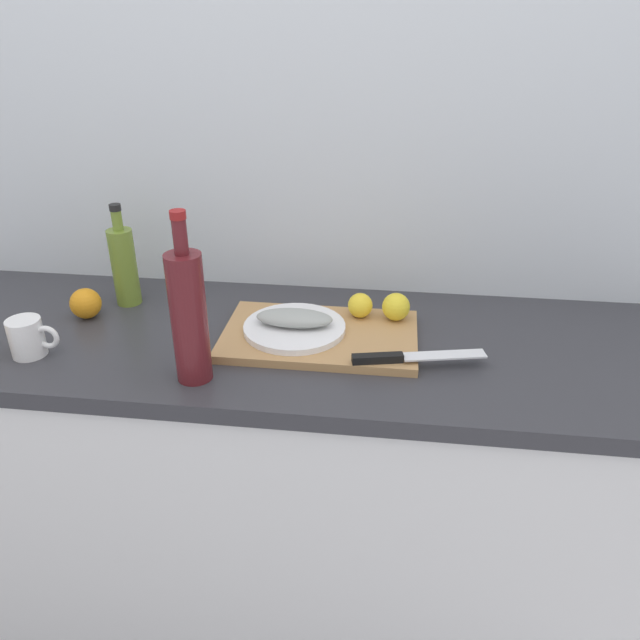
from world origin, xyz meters
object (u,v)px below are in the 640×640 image
object	(u,v)px
wine_bottle	(189,315)
coffee_mug_0	(28,337)
cutting_board	(320,335)
lemon_0	(360,305)
fish_fillet	(295,317)
chef_knife	(402,357)
white_plate	(295,327)
olive_oil_bottle	(124,265)

from	to	relation	value
wine_bottle	coffee_mug_0	size ratio (longest dim) A/B	3.16
cutting_board	lemon_0	world-z (taller)	lemon_0
fish_fillet	chef_knife	distance (m)	0.28
white_plate	wine_bottle	world-z (taller)	wine_bottle
cutting_board	olive_oil_bottle	size ratio (longest dim) A/B	1.70
white_plate	olive_oil_bottle	xyz separation A→B (m)	(-0.46, 0.13, 0.08)
fish_fillet	coffee_mug_0	distance (m)	0.59
fish_fillet	cutting_board	bearing A→B (deg)	-0.96
coffee_mug_0	fish_fillet	bearing A→B (deg)	15.13
chef_knife	olive_oil_bottle	xyz separation A→B (m)	(-0.72, 0.24, 0.08)
cutting_board	white_plate	world-z (taller)	white_plate
white_plate	chef_knife	world-z (taller)	chef_knife
chef_knife	coffee_mug_0	distance (m)	0.83
lemon_0	cutting_board	bearing A→B (deg)	-134.23
chef_knife	olive_oil_bottle	distance (m)	0.76
white_plate	coffee_mug_0	size ratio (longest dim) A/B	2.08
cutting_board	coffee_mug_0	world-z (taller)	coffee_mug_0
lemon_0	fish_fillet	bearing A→B (deg)	-148.91
white_plate	wine_bottle	bearing A→B (deg)	-131.97
white_plate	fish_fillet	world-z (taller)	fish_fillet
white_plate	fish_fillet	size ratio (longest dim) A/B	1.33
olive_oil_bottle	cutting_board	bearing A→B (deg)	-14.37
lemon_0	coffee_mug_0	size ratio (longest dim) A/B	0.53
cutting_board	lemon_0	distance (m)	0.13
olive_oil_bottle	wine_bottle	world-z (taller)	wine_bottle
olive_oil_bottle	wine_bottle	size ratio (longest dim) A/B	0.73
white_plate	olive_oil_bottle	bearing A→B (deg)	163.99
fish_fillet	coffee_mug_0	bearing A→B (deg)	-164.87
fish_fillet	chef_knife	world-z (taller)	fish_fillet
fish_fillet	chef_knife	size ratio (longest dim) A/B	0.62
fish_fillet	chef_knife	bearing A→B (deg)	-23.91
fish_fillet	wine_bottle	size ratio (longest dim) A/B	0.49
fish_fillet	coffee_mug_0	world-z (taller)	coffee_mug_0
cutting_board	fish_fillet	bearing A→B (deg)	179.04
lemon_0	wine_bottle	bearing A→B (deg)	-138.56
fish_fillet	coffee_mug_0	size ratio (longest dim) A/B	1.56
chef_knife	olive_oil_bottle	world-z (taller)	olive_oil_bottle
olive_oil_bottle	wine_bottle	bearing A→B (deg)	-49.52
fish_fillet	wine_bottle	xyz separation A→B (m)	(-0.18, -0.20, 0.09)
white_plate	wine_bottle	distance (m)	0.29
lemon_0	wine_bottle	xyz separation A→B (m)	(-0.33, -0.29, 0.10)
cutting_board	coffee_mug_0	size ratio (longest dim) A/B	3.94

